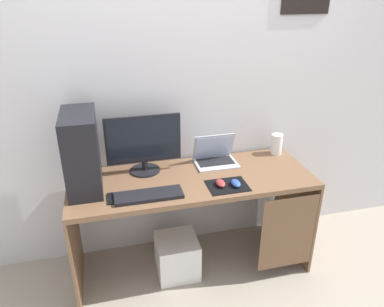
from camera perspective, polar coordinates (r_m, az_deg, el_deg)
The scene contains 13 objects.
ground_plane at distance 2.92m, azimuth 0.00°, elevation -16.68°, with size 8.00×8.00×0.00m, color #9E9384.
wall_back at distance 2.59m, azimuth -1.83°, elevation 10.75°, with size 4.00×0.05×2.60m.
desk at distance 2.55m, azimuth 0.51°, elevation -6.57°, with size 1.64×0.61×0.74m.
pc_tower at distance 2.36m, azimuth -16.75°, elevation 0.24°, with size 0.21×0.41×0.50m, color black.
monitor at distance 2.49m, azimuth -7.54°, elevation 1.45°, with size 0.51×0.21×0.41m.
laptop at distance 2.67m, azimuth 3.61°, elevation -0.56°, with size 0.30×0.22×0.21m.
speaker at distance 2.87m, azimuth 13.00°, elevation 1.42°, with size 0.09×0.09×0.16m, color white.
keyboard at distance 2.28m, azimuth -6.74°, elevation -6.48°, with size 0.42×0.14×0.02m, color black.
mousepad at distance 2.39m, azimuth 5.54°, elevation -5.00°, with size 0.26×0.20×0.01m, color black.
mouse_left at distance 2.38m, azimuth 4.46°, elevation -4.61°, with size 0.06×0.10×0.03m, color #B23333.
mouse_right at distance 2.39m, azimuth 6.82°, elevation -4.61°, with size 0.06×0.10×0.03m, color #2D51B2.
cell_phone at distance 2.30m, azimuth -12.17°, elevation -6.83°, with size 0.07×0.13×0.01m, color black.
subwoofer at distance 2.76m, azimuth -2.34°, elevation -15.61°, with size 0.29×0.29×0.29m, color white.
Camera 1 is at (-0.53, -2.11, 1.94)m, focal length 34.33 mm.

